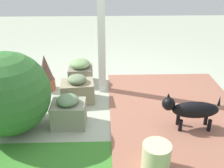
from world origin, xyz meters
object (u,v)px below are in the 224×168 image
(stone_planter_nearest, at_px, (81,72))
(dog, at_px, (191,109))
(terracotta_pot_spiky, at_px, (46,73))
(stone_planter_mid, at_px, (69,112))
(round_shrub, at_px, (8,94))
(porch_pillar, at_px, (101,10))
(stone_planter_near, at_px, (78,90))
(ceramic_urn, at_px, (156,158))

(stone_planter_nearest, distance_m, dog, 1.96)
(terracotta_pot_spiky, height_order, dog, terracotta_pot_spiky)
(stone_planter_mid, height_order, round_shrub, round_shrub)
(terracotta_pot_spiky, bearing_deg, round_shrub, 79.15)
(porch_pillar, bearing_deg, dog, 134.92)
(stone_planter_mid, bearing_deg, stone_planter_near, -95.42)
(stone_planter_nearest, xyz_separation_m, stone_planter_near, (-0.00, 0.60, -0.02))
(stone_planter_mid, bearing_deg, terracotta_pot_spiky, -64.72)
(stone_planter_near, distance_m, dog, 1.61)
(stone_planter_near, relative_size, stone_planter_mid, 1.19)
(porch_pillar, relative_size, dog, 3.62)
(stone_planter_near, height_order, dog, dog)
(dog, bearing_deg, stone_planter_near, -27.58)
(stone_planter_near, xyz_separation_m, ceramic_urn, (-0.89, 1.42, -0.03))
(porch_pillar, height_order, round_shrub, porch_pillar)
(stone_planter_nearest, xyz_separation_m, round_shrub, (0.72, 1.29, 0.29))
(porch_pillar, relative_size, stone_planter_near, 5.00)
(stone_planter_nearest, distance_m, ceramic_urn, 2.22)
(stone_planter_nearest, relative_size, ceramic_urn, 1.34)
(porch_pillar, xyz_separation_m, ceramic_urn, (-0.53, 1.75, -1.10))
(round_shrub, height_order, dog, round_shrub)
(round_shrub, bearing_deg, porch_pillar, -137.04)
(stone_planter_near, height_order, terracotta_pot_spiky, terracotta_pot_spiky)
(stone_planter_mid, xyz_separation_m, terracotta_pot_spiky, (0.46, -0.98, 0.09))
(stone_planter_mid, distance_m, ceramic_urn, 1.25)
(stone_planter_nearest, bearing_deg, porch_pillar, 142.31)
(porch_pillar, xyz_separation_m, stone_planter_near, (0.36, 0.33, -1.07))
(dog, bearing_deg, stone_planter_nearest, -43.37)
(porch_pillar, xyz_separation_m, stone_planter_mid, (0.42, 0.93, -1.06))
(stone_planter_near, bearing_deg, dog, 152.42)
(terracotta_pot_spiky, bearing_deg, porch_pillar, 176.68)
(stone_planter_nearest, distance_m, stone_planter_near, 0.60)
(stone_planter_nearest, bearing_deg, stone_planter_near, 90.23)
(stone_planter_mid, bearing_deg, stone_planter_nearest, -92.61)
(porch_pillar, distance_m, stone_planter_near, 1.18)
(dog, bearing_deg, ceramic_urn, 51.73)
(dog, bearing_deg, round_shrub, -1.64)
(stone_planter_nearest, relative_size, stone_planter_near, 0.83)
(terracotta_pot_spiky, bearing_deg, stone_planter_near, 144.19)
(terracotta_pot_spiky, relative_size, ceramic_urn, 1.88)
(stone_planter_nearest, height_order, terracotta_pot_spiky, terracotta_pot_spiky)
(porch_pillar, height_order, dog, porch_pillar)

